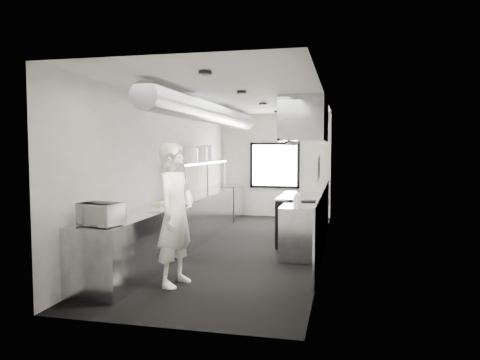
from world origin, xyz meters
The scene contains 35 objects.
floor centered at (0.00, 0.00, 0.00)m, with size 3.00×8.00×0.01m, color black.
ceiling centered at (0.00, 0.00, 2.80)m, with size 3.00×8.00×0.01m, color beige.
wall_back centered at (0.00, 4.00, 1.40)m, with size 3.00×0.02×2.80m, color silver.
wall_front centered at (0.00, -4.00, 1.40)m, with size 3.00×0.02×2.80m, color silver.
wall_left centered at (-1.50, 0.00, 1.40)m, with size 0.02×8.00×2.80m, color silver.
wall_right centered at (1.50, 0.00, 1.40)m, with size 0.02×8.00×2.80m, color silver.
wall_cladding centered at (1.48, 0.30, 0.55)m, with size 0.03×5.50×1.10m, color #8E959B.
hvac_duct centered at (-0.70, 0.40, 2.55)m, with size 0.40×0.40×6.40m, color #95969D.
service_window centered at (0.00, 3.96, 1.40)m, with size 1.36×0.05×1.25m.
exhaust_hood centered at (1.10, 0.70, 2.39)m, with size 0.81×2.20×0.88m.
prep_counter centered at (-1.15, -0.50, 0.45)m, with size 0.70×6.00×0.90m, color #8E959B.
pass_shelf centered at (-1.19, 1.00, 1.54)m, with size 0.45×3.00×0.68m.
range centered at (1.04, 0.70, 0.47)m, with size 0.88×1.60×0.94m.
bottle_station centered at (1.15, -0.70, 0.45)m, with size 0.65×0.80×0.90m, color #8E959B.
far_work_table centered at (-1.15, 3.20, 0.45)m, with size 0.70×1.20×0.90m, color #8E959B.
notice_sheet_a centered at (1.47, -1.20, 1.60)m, with size 0.02×0.28×0.38m, color white.
notice_sheet_b centered at (1.47, -1.55, 1.55)m, with size 0.02×0.28×0.38m, color white.
line_cook centered at (-0.37, -2.54, 0.97)m, with size 0.71×0.46×1.93m, color white.
microwave centered at (-1.12, -3.21, 1.04)m, with size 0.47×0.36×0.28m, color white.
deli_tub_a centered at (-1.25, -2.46, 0.95)m, with size 0.14×0.14×0.10m, color #B0B6A8.
deli_tub_b centered at (-1.26, -2.33, 0.95)m, with size 0.14×0.14×0.10m, color #B0B6A8.
newspaper centered at (-0.96, -1.77, 0.90)m, with size 0.29×0.37×0.01m, color silver.
small_plate centered at (-1.02, -1.56, 0.91)m, with size 0.16×0.16×0.01m, color white.
pastry centered at (-1.02, -1.56, 0.96)m, with size 0.09×0.09×0.09m, color #CCBA6B.
cutting_board centered at (-1.15, -0.78, 0.91)m, with size 0.40×0.53×0.02m, color white.
knife_block centered at (-1.27, 0.29, 1.01)m, with size 0.09×0.20×0.21m, color brown.
plate_stack_a centered at (-1.19, 0.37, 1.72)m, with size 0.26×0.26×0.30m, color white.
plate_stack_b centered at (-1.22, 0.67, 1.72)m, with size 0.23×0.23×0.29m, color white.
plate_stack_c centered at (-1.20, 1.24, 1.74)m, with size 0.24×0.24×0.35m, color white.
plate_stack_d centered at (-1.23, 1.76, 1.75)m, with size 0.24×0.24×0.36m, color white.
squeeze_bottle_a centered at (1.13, -0.98, 0.98)m, with size 0.06×0.06×0.17m, color white.
squeeze_bottle_b centered at (1.06, -0.81, 0.99)m, with size 0.06×0.06×0.17m, color white.
squeeze_bottle_c centered at (1.07, -0.71, 0.99)m, with size 0.06×0.06×0.18m, color white.
squeeze_bottle_d centered at (1.07, -0.57, 0.98)m, with size 0.06×0.06×0.17m, color white.
squeeze_bottle_e centered at (1.10, -0.42, 0.99)m, with size 0.06×0.06×0.18m, color white.
Camera 1 is at (1.85, -8.33, 1.87)m, focal length 34.19 mm.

